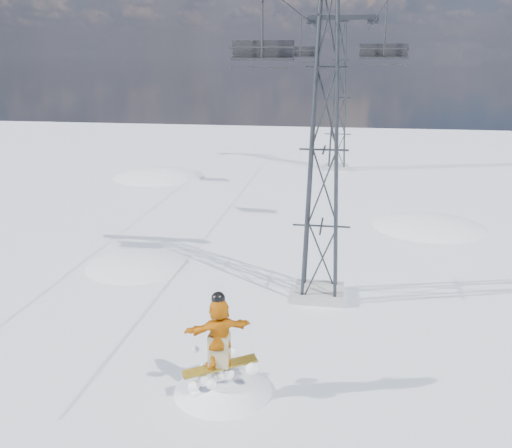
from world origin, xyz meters
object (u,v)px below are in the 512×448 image
object	(u,v)px
lift_tower_near	(324,151)
lift_tower_far	(339,98)
snowboarder_jump	(224,442)
lift_chair_near	(262,52)

from	to	relation	value
lift_tower_near	lift_tower_far	world-z (taller)	same
lift_tower_far	snowboarder_jump	bearing A→B (deg)	-93.97
lift_tower_near	lift_chair_near	size ratio (longest dim) A/B	4.31
lift_tower_near	snowboarder_jump	distance (m)	9.96
snowboarder_jump	lift_tower_far	bearing A→B (deg)	86.03
lift_tower_far	snowboarder_jump	xyz separation A→B (m)	(-2.20, -31.66, -7.07)
snowboarder_jump	lift_chair_near	size ratio (longest dim) A/B	2.61
lift_tower_near	lift_tower_far	xyz separation A→B (m)	(0.00, 25.00, 0.00)
lift_tower_near	snowboarder_jump	xyz separation A→B (m)	(-2.20, -6.66, -7.07)
lift_tower_near	lift_chair_near	distance (m)	3.94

